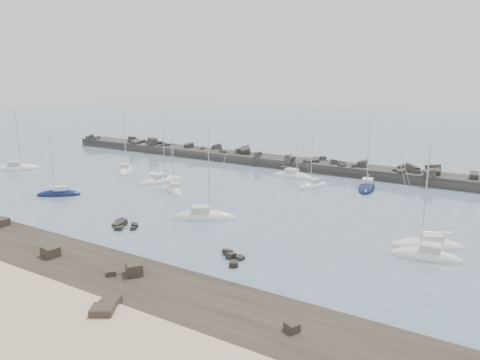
% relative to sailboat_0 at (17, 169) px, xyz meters
% --- Properties ---
extents(ground, '(400.00, 400.00, 0.00)m').
position_rel_sailboat_0_xyz_m(ground, '(49.98, -5.64, -0.15)').
color(ground, slate).
rests_on(ground, ground).
extents(rock_shelf, '(140.00, 12.09, 1.86)m').
position_rel_sailboat_0_xyz_m(rock_shelf, '(49.81, -27.64, -0.13)').
color(rock_shelf, black).
rests_on(rock_shelf, ground).
extents(rock_cluster_near, '(4.28, 3.35, 1.36)m').
position_rel_sailboat_0_xyz_m(rock_cluster_near, '(45.47, -14.83, -0.04)').
color(rock_cluster_near, black).
rests_on(rock_cluster_near, ground).
extents(rock_cluster_far, '(3.45, 3.58, 1.18)m').
position_rel_sailboat_0_xyz_m(rock_cluster_far, '(64.08, -16.47, 0.03)').
color(rock_cluster_far, black).
rests_on(rock_cluster_far, ground).
extents(breakwater, '(115.00, 7.42, 5.19)m').
position_rel_sailboat_0_xyz_m(breakwater, '(42.10, 32.34, 0.17)').
color(breakwater, '#2A2825').
rests_on(breakwater, ground).
extents(sailboat_0, '(7.70, 8.32, 13.80)m').
position_rel_sailboat_0_xyz_m(sailboat_0, '(0.00, 0.00, 0.00)').
color(sailboat_0, white).
rests_on(sailboat_0, ground).
extents(sailboat_1, '(7.27, 8.70, 13.89)m').
position_rel_sailboat_0_xyz_m(sailboat_1, '(20.56, 10.56, -0.00)').
color(sailboat_1, white).
rests_on(sailboat_1, ground).
extents(sailboat_2, '(7.02, 6.08, 11.46)m').
position_rel_sailboat_0_xyz_m(sailboat_2, '(24.95, -8.91, -0.01)').
color(sailboat_2, '#0E183E').
rests_on(sailboat_2, ground).
extents(sailboat_3, '(5.64, 9.03, 13.63)m').
position_rel_sailboat_0_xyz_m(sailboat_3, '(32.99, 7.33, -0.01)').
color(sailboat_3, white).
rests_on(sailboat_3, ground).
extents(sailboat_4, '(8.61, 2.75, 13.50)m').
position_rel_sailboat_0_xyz_m(sailboat_4, '(51.93, 23.95, -0.02)').
color(sailboat_4, white).
rests_on(sailboat_4, ground).
extents(sailboat_5, '(6.75, 6.25, 11.34)m').
position_rel_sailboat_0_xyz_m(sailboat_5, '(39.46, 3.31, -0.00)').
color(sailboat_5, white).
rests_on(sailboat_5, ground).
extents(sailboat_6, '(4.41, 6.70, 10.34)m').
position_rel_sailboat_0_xyz_m(sailboat_6, '(58.26, 18.69, -0.02)').
color(sailboat_6, white).
rests_on(sailboat_6, ground).
extents(sailboat_7, '(9.05, 6.80, 14.07)m').
position_rel_sailboat_0_xyz_m(sailboat_7, '(52.60, -6.15, -0.00)').
color(sailboat_7, white).
rests_on(sailboat_7, ground).
extents(sailboat_8, '(4.39, 9.12, 13.91)m').
position_rel_sailboat_0_xyz_m(sailboat_8, '(66.81, 22.25, -0.00)').
color(sailboat_8, '#0E183E').
rests_on(sailboat_8, ground).
extents(sailboat_9, '(7.82, 3.54, 12.10)m').
position_rel_sailboat_0_xyz_m(sailboat_9, '(81.70, -4.80, -0.00)').
color(sailboat_9, white).
rests_on(sailboat_9, ground).
extents(sailboat_11, '(8.68, 6.00, 13.24)m').
position_rel_sailboat_0_xyz_m(sailboat_11, '(81.16, -1.17, -0.01)').
color(sailboat_11, white).
rests_on(sailboat_11, ground).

